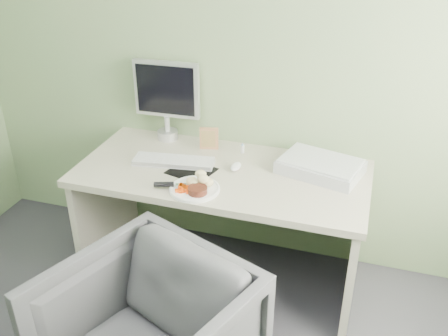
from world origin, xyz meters
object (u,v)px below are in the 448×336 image
(plate, at_px, (195,189))
(scanner, at_px, (320,167))
(desk, at_px, (222,199))
(monitor, at_px, (167,96))

(plate, bearing_deg, scanner, 33.09)
(plate, relative_size, scanner, 0.61)
(scanner, bearing_deg, desk, -150.33)
(desk, bearing_deg, monitor, 145.02)
(monitor, bearing_deg, desk, -37.03)
(scanner, xyz_separation_m, monitor, (-0.97, 0.17, 0.24))
(monitor, bearing_deg, scanner, -12.28)
(desk, xyz_separation_m, plate, (-0.07, -0.24, 0.19))
(plate, xyz_separation_m, scanner, (0.59, 0.38, 0.03))
(monitor, bearing_deg, plate, -57.88)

